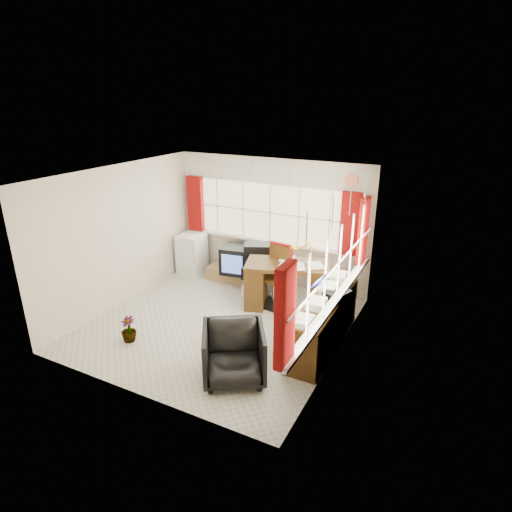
{
  "coord_description": "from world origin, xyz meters",
  "views": [
    {
      "loc": [
        3.41,
        -5.32,
        3.6
      ],
      "look_at": [
        0.42,
        0.55,
        1.1
      ],
      "focal_mm": 30.0,
      "sensor_mm": 36.0,
      "label": 1
    }
  ],
  "objects_px": {
    "desk": "(287,283)",
    "radiator": "(273,285)",
    "office_chair": "(234,354)",
    "crt_tv": "(238,260)",
    "mini_fridge": "(192,254)",
    "desk_lamp": "(311,250)",
    "tv_bench": "(240,275)",
    "task_chair": "(277,273)",
    "credenza": "(323,321)"
  },
  "relations": [
    {
      "from": "desk_lamp",
      "to": "tv_bench",
      "type": "xyz_separation_m",
      "value": [
        -1.73,
        0.66,
        -1.04
      ]
    },
    {
      "from": "desk",
      "to": "desk_lamp",
      "type": "bearing_deg",
      "value": -5.09
    },
    {
      "from": "crt_tv",
      "to": "tv_bench",
      "type": "bearing_deg",
      "value": 104.02
    },
    {
      "from": "office_chair",
      "to": "crt_tv",
      "type": "bearing_deg",
      "value": 86.43
    },
    {
      "from": "task_chair",
      "to": "tv_bench",
      "type": "distance_m",
      "value": 1.32
    },
    {
      "from": "desk_lamp",
      "to": "credenza",
      "type": "height_order",
      "value": "desk_lamp"
    },
    {
      "from": "office_chair",
      "to": "tv_bench",
      "type": "bearing_deg",
      "value": 85.77
    },
    {
      "from": "desk_lamp",
      "to": "task_chair",
      "type": "distance_m",
      "value": 0.86
    },
    {
      "from": "task_chair",
      "to": "radiator",
      "type": "distance_m",
      "value": 0.44
    },
    {
      "from": "radiator",
      "to": "desk",
      "type": "bearing_deg",
      "value": -30.85
    },
    {
      "from": "task_chair",
      "to": "mini_fridge",
      "type": "bearing_deg",
      "value": 167.59
    },
    {
      "from": "desk",
      "to": "radiator",
      "type": "height_order",
      "value": "desk"
    },
    {
      "from": "task_chair",
      "to": "mini_fridge",
      "type": "height_order",
      "value": "task_chair"
    },
    {
      "from": "desk_lamp",
      "to": "office_chair",
      "type": "distance_m",
      "value": 2.35
    },
    {
      "from": "mini_fridge",
      "to": "desk_lamp",
      "type": "bearing_deg",
      "value": -11.27
    },
    {
      "from": "task_chair",
      "to": "office_chair",
      "type": "bearing_deg",
      "value": -79.96
    },
    {
      "from": "radiator",
      "to": "task_chair",
      "type": "bearing_deg",
      "value": -47.02
    },
    {
      "from": "credenza",
      "to": "desk",
      "type": "bearing_deg",
      "value": 137.21
    },
    {
      "from": "office_chair",
      "to": "mini_fridge",
      "type": "distance_m",
      "value": 3.81
    },
    {
      "from": "desk_lamp",
      "to": "crt_tv",
      "type": "xyz_separation_m",
      "value": [
        -1.7,
        0.51,
        -0.64
      ]
    },
    {
      "from": "office_chair",
      "to": "radiator",
      "type": "xyz_separation_m",
      "value": [
        -0.58,
        2.47,
        -0.14
      ]
    },
    {
      "from": "desk_lamp",
      "to": "radiator",
      "type": "distance_m",
      "value": 1.26
    },
    {
      "from": "radiator",
      "to": "tv_bench",
      "type": "distance_m",
      "value": 1.01
    },
    {
      "from": "tv_bench",
      "to": "desk_lamp",
      "type": "bearing_deg",
      "value": -20.73
    },
    {
      "from": "desk_lamp",
      "to": "task_chair",
      "type": "relative_size",
      "value": 0.42
    },
    {
      "from": "desk_lamp",
      "to": "office_chair",
      "type": "bearing_deg",
      "value": -96.02
    },
    {
      "from": "desk",
      "to": "office_chair",
      "type": "height_order",
      "value": "desk"
    },
    {
      "from": "desk_lamp",
      "to": "task_chair",
      "type": "xyz_separation_m",
      "value": [
        -0.64,
        0.08,
        -0.56
      ]
    },
    {
      "from": "mini_fridge",
      "to": "crt_tv",
      "type": "bearing_deg",
      "value": -2.94
    },
    {
      "from": "office_chair",
      "to": "crt_tv",
      "type": "height_order",
      "value": "crt_tv"
    },
    {
      "from": "radiator",
      "to": "credenza",
      "type": "distance_m",
      "value": 1.77
    },
    {
      "from": "desk",
      "to": "radiator",
      "type": "relative_size",
      "value": 2.71
    },
    {
      "from": "task_chair",
      "to": "radiator",
      "type": "height_order",
      "value": "task_chair"
    },
    {
      "from": "mini_fridge",
      "to": "task_chair",
      "type": "bearing_deg",
      "value": -12.41
    },
    {
      "from": "desk_lamp",
      "to": "crt_tv",
      "type": "bearing_deg",
      "value": 163.3
    },
    {
      "from": "desk_lamp",
      "to": "tv_bench",
      "type": "height_order",
      "value": "desk_lamp"
    },
    {
      "from": "crt_tv",
      "to": "mini_fridge",
      "type": "relative_size",
      "value": 0.79
    },
    {
      "from": "desk",
      "to": "task_chair",
      "type": "bearing_deg",
      "value": 168.45
    },
    {
      "from": "tv_bench",
      "to": "mini_fridge",
      "type": "distance_m",
      "value": 1.16
    },
    {
      "from": "tv_bench",
      "to": "crt_tv",
      "type": "distance_m",
      "value": 0.43
    },
    {
      "from": "task_chair",
      "to": "credenza",
      "type": "height_order",
      "value": "task_chair"
    },
    {
      "from": "task_chair",
      "to": "mini_fridge",
      "type": "relative_size",
      "value": 1.32
    },
    {
      "from": "office_chair",
      "to": "tv_bench",
      "type": "xyz_separation_m",
      "value": [
        -1.5,
        2.86,
        -0.25
      ]
    },
    {
      "from": "desk_lamp",
      "to": "credenza",
      "type": "distance_m",
      "value": 1.28
    },
    {
      "from": "office_chair",
      "to": "crt_tv",
      "type": "distance_m",
      "value": 3.09
    },
    {
      "from": "crt_tv",
      "to": "mini_fridge",
      "type": "height_order",
      "value": "mini_fridge"
    },
    {
      "from": "desk",
      "to": "crt_tv",
      "type": "relative_size",
      "value": 2.36
    },
    {
      "from": "desk",
      "to": "credenza",
      "type": "relative_size",
      "value": 0.8
    },
    {
      "from": "credenza",
      "to": "tv_bench",
      "type": "xyz_separation_m",
      "value": [
        -2.28,
        1.52,
        -0.27
      ]
    },
    {
      "from": "desk_lamp",
      "to": "task_chair",
      "type": "bearing_deg",
      "value": 172.76
    }
  ]
}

